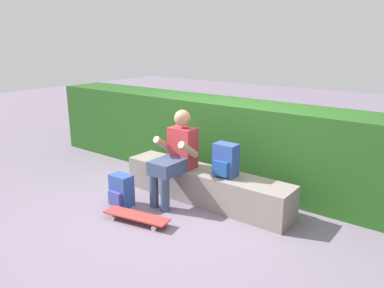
# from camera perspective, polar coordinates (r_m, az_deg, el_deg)

# --- Properties ---
(ground_plane) EXTENTS (24.00, 24.00, 0.00)m
(ground_plane) POSITION_cam_1_polar(r_m,az_deg,el_deg) (4.70, 0.07, -9.76)
(ground_plane) COLOR slate
(bench_main) EXTENTS (2.32, 0.45, 0.42)m
(bench_main) POSITION_cam_1_polar(r_m,az_deg,el_deg) (4.82, 2.05, -6.38)
(bench_main) COLOR gray
(bench_main) RESTS_ON ground
(person_skater) EXTENTS (0.49, 0.62, 1.17)m
(person_skater) POSITION_cam_1_polar(r_m,az_deg,el_deg) (4.70, -2.51, -1.59)
(person_skater) COLOR #B73338
(person_skater) RESTS_ON ground
(skateboard_near_person) EXTENTS (0.82, 0.35, 0.09)m
(skateboard_near_person) POSITION_cam_1_polar(r_m,az_deg,el_deg) (4.38, -8.47, -10.85)
(skateboard_near_person) COLOR #BC3833
(skateboard_near_person) RESTS_ON ground
(backpack_on_bench) EXTENTS (0.28, 0.23, 0.40)m
(backpack_on_bench) POSITION_cam_1_polar(r_m,az_deg,el_deg) (4.51, 5.11, -2.51)
(backpack_on_bench) COLOR #2D4C99
(backpack_on_bench) RESTS_ON bench_main
(backpack_on_ground) EXTENTS (0.28, 0.23, 0.40)m
(backpack_on_ground) POSITION_cam_1_polar(r_m,az_deg,el_deg) (4.79, -10.76, -7.01)
(backpack_on_ground) COLOR #2D4C99
(backpack_on_ground) RESTS_ON ground
(hedge_row) EXTENTS (6.42, 0.77, 1.17)m
(hedge_row) POSITION_cam_1_polar(r_m,az_deg,el_deg) (5.57, 4.37, 0.77)
(hedge_row) COLOR #22501A
(hedge_row) RESTS_ON ground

